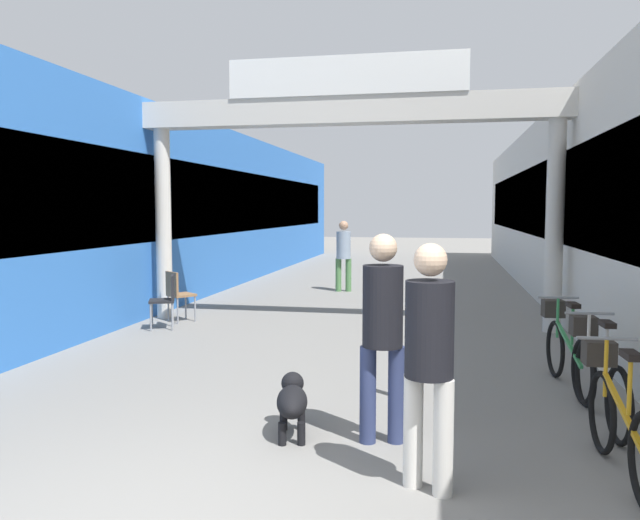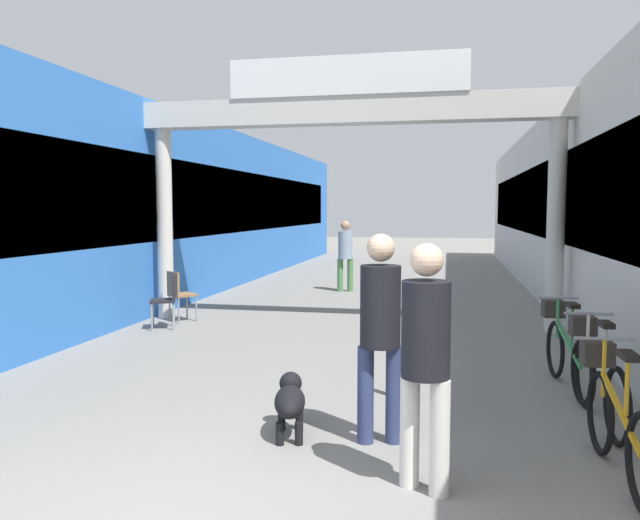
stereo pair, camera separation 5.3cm
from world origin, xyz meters
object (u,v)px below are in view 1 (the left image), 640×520
at_px(bicycle_green_third, 565,348).
at_px(cafe_chair_wood_farther, 177,291).
at_px(bollard_post_metal, 414,349).
at_px(pedestrian_with_dog, 383,323).
at_px(bicycle_silver_second, 598,374).
at_px(dog_on_leash, 292,400).
at_px(bicycle_orange_nearest, 618,416).
at_px(pedestrian_companion, 429,350).
at_px(cafe_chair_black_nearer, 167,296).
at_px(pedestrian_carrying_crate, 343,251).

distance_m(bicycle_green_third, cafe_chair_wood_farther, 6.59).
height_order(bicycle_green_third, bollard_post_metal, bollard_post_metal).
xyz_separation_m(pedestrian_with_dog, bicycle_silver_second, (1.93, 0.97, -0.59)).
bearing_deg(dog_on_leash, cafe_chair_wood_farther, 123.58).
bearing_deg(bicycle_orange_nearest, bollard_post_metal, 137.26).
xyz_separation_m(pedestrian_companion, cafe_chair_wood_farther, (-4.48, 5.81, -0.47)).
distance_m(bicycle_orange_nearest, cafe_chair_black_nearer, 7.38).
xyz_separation_m(bicycle_silver_second, cafe_chair_black_nearer, (-5.91, 3.37, 0.10)).
bearing_deg(pedestrian_with_dog, pedestrian_carrying_crate, 101.02).
bearing_deg(bicycle_silver_second, pedestrian_with_dog, -153.38).
xyz_separation_m(bicycle_silver_second, bicycle_green_third, (-0.09, 1.10, 0.00)).
bearing_deg(dog_on_leash, bicycle_silver_second, 19.17).
relative_size(pedestrian_with_dog, bollard_post_metal, 1.65).
bearing_deg(pedestrian_carrying_crate, bicycle_green_third, -63.67).
xyz_separation_m(pedestrian_with_dog, cafe_chair_wood_farther, (-4.07, 4.97, -0.48)).
bearing_deg(cafe_chair_black_nearer, bicycle_green_third, -21.27).
bearing_deg(bicycle_green_third, bicycle_orange_nearest, -91.24).
bearing_deg(bicycle_green_third, dog_on_leash, -142.07).
distance_m(dog_on_leash, bollard_post_metal, 1.55).
bearing_deg(pedestrian_companion, dog_on_leash, 144.14).
height_order(bollard_post_metal, cafe_chair_black_nearer, bollard_post_metal).
bearing_deg(cafe_chair_black_nearer, pedestrian_companion, -49.75).
relative_size(pedestrian_companion, bicycle_orange_nearest, 1.03).
xyz_separation_m(dog_on_leash, cafe_chair_wood_farther, (-3.28, 4.95, 0.23)).
distance_m(bicycle_orange_nearest, bicycle_silver_second, 1.25).
bearing_deg(cafe_chair_black_nearer, bicycle_orange_nearest, -38.62).
xyz_separation_m(bicycle_orange_nearest, cafe_chair_black_nearer, (-5.77, 4.61, 0.10)).
height_order(bicycle_orange_nearest, cafe_chair_black_nearer, bicycle_orange_nearest).
relative_size(bicycle_silver_second, bollard_post_metal, 1.57).
distance_m(pedestrian_carrying_crate, cafe_chair_wood_farther, 5.10).
bearing_deg(pedestrian_carrying_crate, dog_on_leash, -83.59).
relative_size(bicycle_green_third, cafe_chair_black_nearer, 1.90).
bearing_deg(bollard_post_metal, dog_on_leash, -130.80).
bearing_deg(pedestrian_with_dog, pedestrian_companion, -64.30).
distance_m(bicycle_orange_nearest, bollard_post_metal, 2.15).
relative_size(cafe_chair_black_nearer, cafe_chair_wood_farther, 1.00).
height_order(bicycle_silver_second, cafe_chair_wood_farther, bicycle_silver_second).
distance_m(pedestrian_with_dog, dog_on_leash, 1.06).
relative_size(pedestrian_companion, pedestrian_carrying_crate, 1.03).
bearing_deg(cafe_chair_black_nearer, bollard_post_metal, -36.94).
distance_m(pedestrian_with_dog, bicycle_green_third, 2.83).
bearing_deg(dog_on_leash, bollard_post_metal, 49.20).
height_order(pedestrian_companion, bicycle_orange_nearest, pedestrian_companion).
distance_m(bicycle_silver_second, cafe_chair_black_nearer, 6.80).
distance_m(pedestrian_companion, dog_on_leash, 1.63).
relative_size(pedestrian_with_dog, bicycle_orange_nearest, 1.05).
bearing_deg(dog_on_leash, pedestrian_carrying_crate, 96.41).
height_order(pedestrian_with_dog, cafe_chair_black_nearer, pedestrian_with_dog).
xyz_separation_m(pedestrian_with_dog, pedestrian_carrying_crate, (-1.86, 9.54, -0.06)).
relative_size(dog_on_leash, cafe_chair_wood_farther, 0.80).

